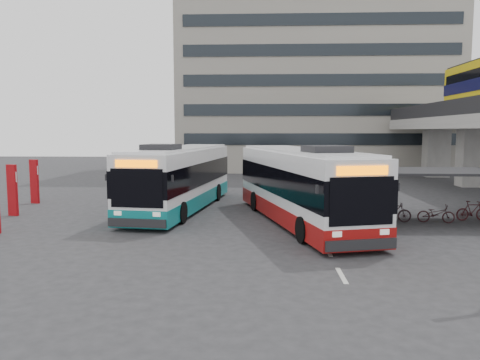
{
  "coord_description": "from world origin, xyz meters",
  "views": [
    {
      "loc": [
        -0.02,
        -20.13,
        4.44
      ],
      "look_at": [
        -1.04,
        3.08,
        2.0
      ],
      "focal_mm": 35.0,
      "sensor_mm": 36.0,
      "label": 1
    }
  ],
  "objects": [
    {
      "name": "ground",
      "position": [
        0.0,
        0.0,
        0.0
      ],
      "size": [
        120.0,
        120.0,
        0.0
      ],
      "primitive_type": "plane",
      "color": "#28282B",
      "rests_on": "ground"
    },
    {
      "name": "bike_shelter",
      "position": [
        8.5,
        3.0,
        1.52
      ],
      "size": [
        10.0,
        4.0,
        2.54
      ],
      "color": "#595B60",
      "rests_on": "ground"
    },
    {
      "name": "office_block",
      "position": [
        6.0,
        36.0,
        12.5
      ],
      "size": [
        30.0,
        15.0,
        25.0
      ],
      "primitive_type": "cube",
      "color": "gray",
      "rests_on": "ground"
    },
    {
      "name": "road_markings",
      "position": [
        2.5,
        -3.0,
        0.01
      ],
      "size": [
        0.15,
        7.6,
        0.01
      ],
      "color": "beige",
      "rests_on": "ground"
    },
    {
      "name": "bus_main",
      "position": [
        1.89,
        2.47,
        1.78
      ],
      "size": [
        6.0,
        13.25,
        3.84
      ],
      "rotation": [
        0.0,
        0.0,
        0.26
      ],
      "color": "white",
      "rests_on": "ground"
    },
    {
      "name": "bus_teal",
      "position": [
        -4.54,
        6.08,
        1.76
      ],
      "size": [
        4.44,
        13.06,
        3.79
      ],
      "rotation": [
        0.0,
        0.0,
        -0.13
      ],
      "color": "white",
      "rests_on": "ground"
    },
    {
      "name": "pedestrian",
      "position": [
        -6.37,
        5.08,
        0.87
      ],
      "size": [
        0.44,
        0.65,
        1.75
      ],
      "primitive_type": "imported",
      "rotation": [
        0.0,
        0.0,
        1.54
      ],
      "color": "black",
      "rests_on": "ground"
    },
    {
      "name": "sign_totem_mid",
      "position": [
        -13.01,
        3.6,
        1.39
      ],
      "size": [
        0.58,
        0.3,
        2.7
      ],
      "rotation": [
        0.0,
        0.0,
        -0.24
      ],
      "color": "#98090E",
      "rests_on": "ground"
    },
    {
      "name": "sign_totem_north",
      "position": [
        -13.9,
        7.81,
        1.39
      ],
      "size": [
        0.58,
        0.31,
        2.7
      ],
      "rotation": [
        0.0,
        0.0,
        -0.27
      ],
      "color": "#98090E",
      "rests_on": "ground"
    }
  ]
}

